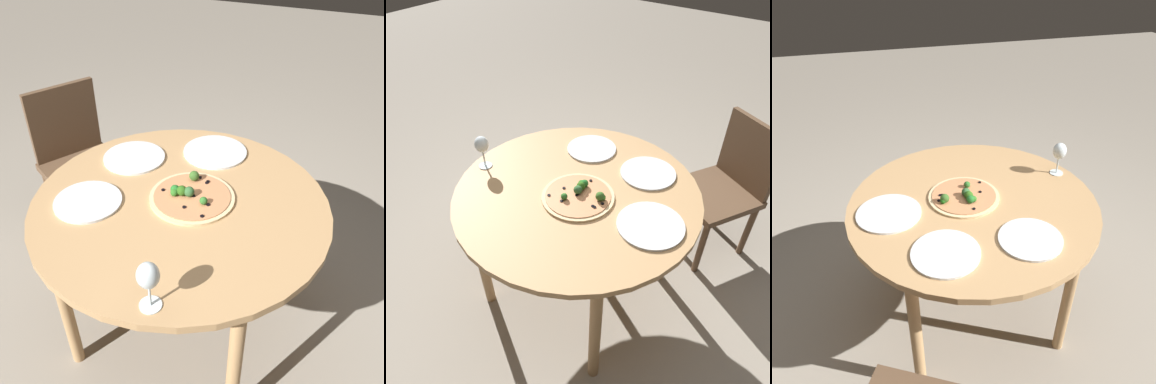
{
  "view_description": "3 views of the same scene",
  "coord_description": "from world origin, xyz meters",
  "views": [
    {
      "loc": [
        1.13,
        0.51,
        1.69
      ],
      "look_at": [
        -0.03,
        0.04,
        0.75
      ],
      "focal_mm": 40.0,
      "sensor_mm": 36.0,
      "label": 1
    },
    {
      "loc": [
        -0.76,
        1.03,
        1.78
      ],
      "look_at": [
        -0.03,
        0.04,
        0.75
      ],
      "focal_mm": 35.0,
      "sensor_mm": 36.0,
      "label": 2
    },
    {
      "loc": [
        -0.41,
        -1.28,
        1.67
      ],
      "look_at": [
        -0.03,
        0.04,
        0.75
      ],
      "focal_mm": 35.0,
      "sensor_mm": 36.0,
      "label": 3
    }
  ],
  "objects": [
    {
      "name": "wine_glass",
      "position": [
        0.47,
        0.11,
        0.83
      ],
      "size": [
        0.07,
        0.07,
        0.16
      ],
      "color": "silver",
      "rests_on": "dining_table"
    },
    {
      "name": "plate_near",
      "position": [
        -0.37,
        0.01,
        0.72
      ],
      "size": [
        0.27,
        0.27,
        0.01
      ],
      "color": "silver",
      "rests_on": "dining_table"
    },
    {
      "name": "dining_table",
      "position": [
        0.0,
        0.0,
        0.64
      ],
      "size": [
        1.1,
        1.1,
        0.72
      ],
      "color": "tan",
      "rests_on": "ground_plane"
    },
    {
      "name": "ground_plane",
      "position": [
        0.0,
        0.0,
        0.0
      ],
      "size": [
        12.0,
        12.0,
        0.0
      ],
      "primitive_type": "plane",
      "color": "gray"
    },
    {
      "name": "plate_side",
      "position": [
        -0.2,
        -0.29,
        0.72
      ],
      "size": [
        0.26,
        0.26,
        0.01
      ],
      "color": "silver",
      "rests_on": "dining_table"
    },
    {
      "name": "plate_far",
      "position": [
        0.13,
        -0.31,
        0.72
      ],
      "size": [
        0.25,
        0.25,
        0.01
      ],
      "color": "silver",
      "rests_on": "dining_table"
    },
    {
      "name": "pizza",
      "position": [
        -0.03,
        0.03,
        0.73
      ],
      "size": [
        0.32,
        0.32,
        0.05
      ],
      "color": "#DBBC89",
      "rests_on": "dining_table"
    },
    {
      "name": "chair",
      "position": [
        -0.46,
        -0.8,
        0.45
      ],
      "size": [
        0.55,
        0.55,
        0.82
      ],
      "rotation": [
        0.0,
        0.0,
        -3.66
      ],
      "color": "brown",
      "rests_on": "ground_plane"
    }
  ]
}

